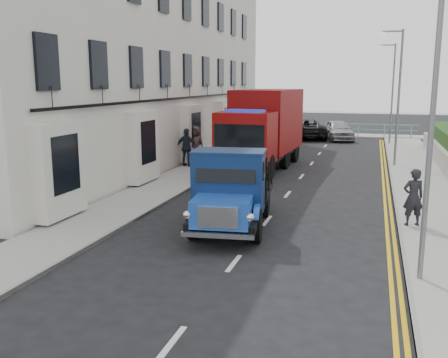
{
  "coord_description": "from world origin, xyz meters",
  "views": [
    {
      "loc": [
        3.12,
        -13.29,
        4.42
      ],
      "look_at": [
        -1.3,
        1.51,
        1.4
      ],
      "focal_mm": 40.0,
      "sensor_mm": 36.0,
      "label": 1
    }
  ],
  "objects_px": {
    "red_lorry": "(264,127)",
    "pedestrian_east_near": "(413,197)",
    "parked_car_front": "(232,170)",
    "lamp_near": "(427,102)",
    "lamp_mid": "(397,90)",
    "lamp_far": "(391,88)",
    "bedford_lorry": "(230,195)"
  },
  "relations": [
    {
      "from": "red_lorry",
      "to": "parked_car_front",
      "type": "xyz_separation_m",
      "value": [
        -0.33,
        -4.86,
        -1.46
      ]
    },
    {
      "from": "lamp_near",
      "to": "lamp_mid",
      "type": "distance_m",
      "value": 16.0
    },
    {
      "from": "red_lorry",
      "to": "lamp_far",
      "type": "bearing_deg",
      "value": 65.26
    },
    {
      "from": "pedestrian_east_near",
      "to": "lamp_far",
      "type": "bearing_deg",
      "value": -109.16
    },
    {
      "from": "red_lorry",
      "to": "pedestrian_east_near",
      "type": "distance_m",
      "value": 11.65
    },
    {
      "from": "lamp_near",
      "to": "bedford_lorry",
      "type": "distance_m",
      "value": 6.28
    },
    {
      "from": "bedford_lorry",
      "to": "pedestrian_east_near",
      "type": "bearing_deg",
      "value": 12.61
    },
    {
      "from": "pedestrian_east_near",
      "to": "bedford_lorry",
      "type": "bearing_deg",
      "value": -0.0
    },
    {
      "from": "lamp_far",
      "to": "red_lorry",
      "type": "bearing_deg",
      "value": -117.98
    },
    {
      "from": "lamp_mid",
      "to": "bedford_lorry",
      "type": "height_order",
      "value": "lamp_mid"
    },
    {
      "from": "lamp_far",
      "to": "red_lorry",
      "type": "xyz_separation_m",
      "value": [
        -6.45,
        -12.14,
        -1.86
      ]
    },
    {
      "from": "lamp_far",
      "to": "bedford_lorry",
      "type": "relative_size",
      "value": 1.31
    },
    {
      "from": "bedford_lorry",
      "to": "lamp_near",
      "type": "bearing_deg",
      "value": -33.68
    },
    {
      "from": "parked_car_front",
      "to": "red_lorry",
      "type": "bearing_deg",
      "value": 82.36
    },
    {
      "from": "lamp_near",
      "to": "bedford_lorry",
      "type": "xyz_separation_m",
      "value": [
        -5.0,
        2.5,
        -2.87
      ]
    },
    {
      "from": "lamp_far",
      "to": "bedford_lorry",
      "type": "distance_m",
      "value": 24.2
    },
    {
      "from": "lamp_mid",
      "to": "parked_car_front",
      "type": "height_order",
      "value": "lamp_mid"
    },
    {
      "from": "bedford_lorry",
      "to": "lamp_far",
      "type": "bearing_deg",
      "value": 70.86
    },
    {
      "from": "red_lorry",
      "to": "lamp_near",
      "type": "bearing_deg",
      "value": -61.8
    },
    {
      "from": "lamp_near",
      "to": "lamp_far",
      "type": "xyz_separation_m",
      "value": [
        0.0,
        26.0,
        0.0
      ]
    },
    {
      "from": "lamp_far",
      "to": "pedestrian_east_near",
      "type": "bearing_deg",
      "value": -89.41
    },
    {
      "from": "bedford_lorry",
      "to": "red_lorry",
      "type": "height_order",
      "value": "red_lorry"
    },
    {
      "from": "red_lorry",
      "to": "bedford_lorry",
      "type": "bearing_deg",
      "value": -79.49
    },
    {
      "from": "lamp_near",
      "to": "red_lorry",
      "type": "distance_m",
      "value": 15.4
    },
    {
      "from": "lamp_near",
      "to": "red_lorry",
      "type": "bearing_deg",
      "value": 114.96
    },
    {
      "from": "lamp_near",
      "to": "parked_car_front",
      "type": "relative_size",
      "value": 1.76
    },
    {
      "from": "lamp_far",
      "to": "bedford_lorry",
      "type": "xyz_separation_m",
      "value": [
        -5.0,
        -23.5,
        -2.87
      ]
    },
    {
      "from": "red_lorry",
      "to": "pedestrian_east_near",
      "type": "height_order",
      "value": "red_lorry"
    },
    {
      "from": "lamp_mid",
      "to": "lamp_far",
      "type": "bearing_deg",
      "value": 90.0
    },
    {
      "from": "lamp_far",
      "to": "parked_car_front",
      "type": "height_order",
      "value": "lamp_far"
    },
    {
      "from": "lamp_mid",
      "to": "parked_car_front",
      "type": "distance_m",
      "value": 10.29
    },
    {
      "from": "bedford_lorry",
      "to": "parked_car_front",
      "type": "height_order",
      "value": "bedford_lorry"
    }
  ]
}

